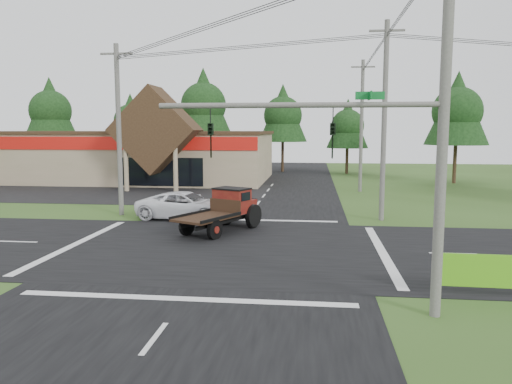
# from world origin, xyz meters

# --- Properties ---
(ground) EXTENTS (120.00, 120.00, 0.00)m
(ground) POSITION_xyz_m (0.00, 0.00, 0.00)
(ground) COLOR #314C1B
(ground) RESTS_ON ground
(road_ns) EXTENTS (12.00, 120.00, 0.02)m
(road_ns) POSITION_xyz_m (0.00, 0.00, 0.01)
(road_ns) COLOR black
(road_ns) RESTS_ON ground
(road_ew) EXTENTS (120.00, 12.00, 0.02)m
(road_ew) POSITION_xyz_m (0.00, 0.00, 0.01)
(road_ew) COLOR black
(road_ew) RESTS_ON ground
(parking_apron) EXTENTS (28.00, 14.00, 0.02)m
(parking_apron) POSITION_xyz_m (-14.00, 19.00, 0.01)
(parking_apron) COLOR black
(parking_apron) RESTS_ON ground
(cvs_building) EXTENTS (30.40, 18.20, 9.19)m
(cvs_building) POSITION_xyz_m (-15.70, 29.57, 2.78)
(cvs_building) COLOR gray
(cvs_building) RESTS_ON ground
(traffic_signal_mast) EXTENTS (8.12, 0.24, 7.00)m
(traffic_signal_mast) POSITION_xyz_m (5.82, -7.50, 4.43)
(traffic_signal_mast) COLOR #595651
(traffic_signal_mast) RESTS_ON ground
(utility_pole_nr) EXTENTS (2.00, 0.30, 11.00)m
(utility_pole_nr) POSITION_xyz_m (7.50, -7.50, 5.64)
(utility_pole_nr) COLOR #595651
(utility_pole_nr) RESTS_ON ground
(utility_pole_nw) EXTENTS (2.00, 0.30, 10.50)m
(utility_pole_nw) POSITION_xyz_m (-8.00, 8.00, 5.39)
(utility_pole_nw) COLOR #595651
(utility_pole_nw) RESTS_ON ground
(utility_pole_ne) EXTENTS (2.00, 0.30, 11.50)m
(utility_pole_ne) POSITION_xyz_m (8.00, 8.00, 5.89)
(utility_pole_ne) COLOR #595651
(utility_pole_ne) RESTS_ON ground
(utility_pole_n) EXTENTS (2.00, 0.30, 11.20)m
(utility_pole_n) POSITION_xyz_m (8.00, 22.00, 5.74)
(utility_pole_n) COLOR #595651
(utility_pole_n) RESTS_ON ground
(tree_row_a) EXTENTS (6.72, 6.72, 12.12)m
(tree_row_a) POSITION_xyz_m (-30.00, 40.00, 8.05)
(tree_row_a) COLOR #332316
(tree_row_a) RESTS_ON ground
(tree_row_b) EXTENTS (5.60, 5.60, 10.10)m
(tree_row_b) POSITION_xyz_m (-20.00, 42.00, 6.70)
(tree_row_b) COLOR #332316
(tree_row_b) RESTS_ON ground
(tree_row_c) EXTENTS (7.28, 7.28, 13.13)m
(tree_row_c) POSITION_xyz_m (-10.00, 41.00, 8.72)
(tree_row_c) COLOR #332316
(tree_row_c) RESTS_ON ground
(tree_row_d) EXTENTS (6.16, 6.16, 11.11)m
(tree_row_d) POSITION_xyz_m (0.00, 42.00, 7.38)
(tree_row_d) COLOR #332316
(tree_row_d) RESTS_ON ground
(tree_row_e) EXTENTS (5.04, 5.04, 9.09)m
(tree_row_e) POSITION_xyz_m (8.00, 40.00, 6.03)
(tree_row_e) COLOR #332316
(tree_row_e) RESTS_ON ground
(tree_side_ne) EXTENTS (6.16, 6.16, 11.11)m
(tree_side_ne) POSITION_xyz_m (18.00, 30.00, 7.38)
(tree_side_ne) COLOR #332316
(tree_side_ne) RESTS_ON ground
(antique_flatbed_truck) EXTENTS (4.27, 5.77, 2.27)m
(antique_flatbed_truck) POSITION_xyz_m (-0.85, 3.45, 1.13)
(antique_flatbed_truck) COLOR #550C0E
(antique_flatbed_truck) RESTS_ON ground
(roadside_banner) EXTENTS (4.38, 0.25, 1.49)m
(roadside_banner) POSITION_xyz_m (9.98, -5.84, 0.75)
(roadside_banner) COLOR #52A415
(roadside_banner) RESTS_ON ground
(white_pickup) EXTENTS (6.22, 3.54, 1.64)m
(white_pickup) POSITION_xyz_m (-3.55, 6.98, 0.82)
(white_pickup) COLOR white
(white_pickup) RESTS_ON ground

